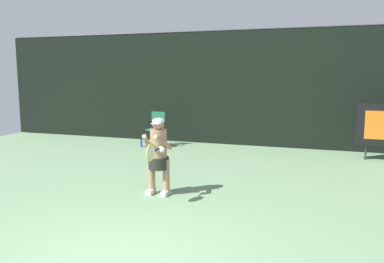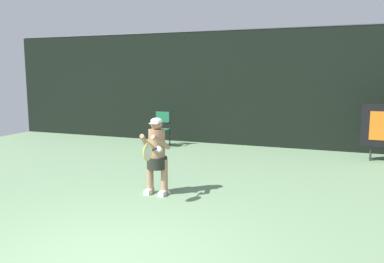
# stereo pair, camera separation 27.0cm
# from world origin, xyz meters

# --- Properties ---
(backdrop_screen) EXTENTS (18.00, 0.12, 3.66)m
(backdrop_screen) POSITION_xyz_m (0.00, 8.50, 1.81)
(backdrop_screen) COLOR black
(backdrop_screen) RESTS_ON ground
(umpire_chair) EXTENTS (0.52, 0.44, 1.08)m
(umpire_chair) POSITION_xyz_m (-2.72, 7.42, 0.62)
(umpire_chair) COLOR black
(umpire_chair) RESTS_ON ground
(water_bottle) EXTENTS (0.07, 0.07, 0.27)m
(water_bottle) POSITION_xyz_m (-3.11, 7.09, 0.12)
(water_bottle) COLOR blue
(water_bottle) RESTS_ON ground
(tennis_player) EXTENTS (0.53, 0.61, 1.46)m
(tennis_player) POSITION_xyz_m (-0.64, 2.82, 0.79)
(tennis_player) COLOR white
(tennis_player) RESTS_ON ground
(tennis_racket) EXTENTS (0.03, 0.60, 0.31)m
(tennis_racket) POSITION_xyz_m (-0.50, 2.20, 0.94)
(tennis_racket) COLOR black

